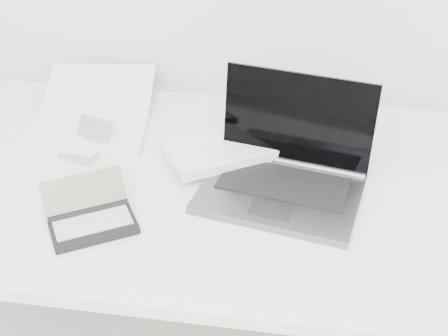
# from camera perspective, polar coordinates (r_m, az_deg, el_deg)

# --- Properties ---
(desk) EXTENTS (1.60, 0.80, 0.73)m
(desk) POSITION_cam_1_polar(r_m,az_deg,el_deg) (1.44, 1.42, -2.70)
(desk) COLOR white
(desk) RESTS_ON ground
(laptop_large) EXTENTS (0.49, 0.40, 0.23)m
(laptop_large) POSITION_cam_1_polar(r_m,az_deg,el_deg) (1.40, 3.70, 0.24)
(laptop_large) COLOR #5C5F62
(laptop_large) RESTS_ON desk
(netbook_open_white) EXTENTS (0.33, 0.40, 0.07)m
(netbook_open_white) POSITION_cam_1_polar(r_m,az_deg,el_deg) (1.64, -12.00, 4.45)
(netbook_open_white) COLOR white
(netbook_open_white) RESTS_ON desk
(pda_silver) EXTENTS (0.12, 0.13, 0.07)m
(pda_silver) POSITION_cam_1_polar(r_m,az_deg,el_deg) (1.53, -12.50, 1.90)
(pda_silver) COLOR silver
(pda_silver) RESTS_ON desk
(palmtop_charcoal) EXTENTS (0.22, 0.21, 0.08)m
(palmtop_charcoal) POSITION_cam_1_polar(r_m,az_deg,el_deg) (1.30, -12.06, -4.51)
(palmtop_charcoal) COLOR black
(palmtop_charcoal) RESTS_ON desk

